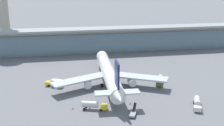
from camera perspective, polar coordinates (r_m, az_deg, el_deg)
ground_plane at (r=106.93m, az=1.83°, el=-6.74°), size 1200.00×1200.00×0.00m
airliner_on_stand at (r=115.70m, az=-0.68°, el=-2.12°), size 47.88×62.27×16.59m
service_truck_near_nose_yellow at (r=95.63m, az=-3.85°, el=-8.58°), size 8.88×4.74×2.95m
service_truck_under_wing_white at (r=101.31m, az=17.14°, el=-7.83°), size 5.66×8.75×2.95m
service_truck_mid_apron_grey at (r=92.17m, az=4.37°, el=-10.23°), size 4.05×6.75×2.70m
service_truck_by_tail_olive at (r=120.10m, az=9.79°, el=-3.43°), size 5.63×8.75×2.95m
service_truck_on_taxiway_yellow at (r=117.34m, az=-11.62°, el=-4.03°), size 7.49×5.57×3.10m
terminal_building at (r=169.45m, az=-3.08°, el=4.83°), size 183.60×12.80×15.20m
safety_cone_alpha at (r=97.12m, az=-4.57°, el=-9.09°), size 0.62×0.62×0.70m
safety_cone_bravo at (r=97.22m, az=-8.06°, el=-9.18°), size 0.62×0.62×0.70m
safety_cone_charlie at (r=99.38m, az=-1.54°, el=-8.42°), size 0.62×0.62×0.70m
safety_cone_delta at (r=101.62m, az=0.59°, el=-7.83°), size 0.62×0.62×0.70m
safety_cone_echo at (r=100.05m, az=3.75°, el=-8.27°), size 0.62×0.62×0.70m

